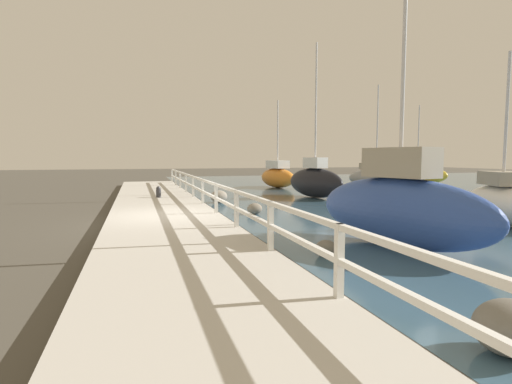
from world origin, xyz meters
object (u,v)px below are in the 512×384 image
object	(u,v)px
sailboat_orange	(277,176)
sailboat_black	(315,181)
mooring_bollard	(158,192)
sailboat_blue	(399,207)
sailboat_white	(502,202)
sailboat_gray	(376,178)
sailboat_yellow	(417,173)

from	to	relation	value
sailboat_orange	sailboat_black	distance (m)	6.84
mooring_bollard	sailboat_orange	world-z (taller)	sailboat_orange
sailboat_black	sailboat_blue	bearing A→B (deg)	-118.32
sailboat_white	sailboat_gray	distance (m)	13.96
sailboat_yellow	sailboat_black	bearing A→B (deg)	-156.07
sailboat_white	sailboat_black	bearing A→B (deg)	122.91
sailboat_orange	sailboat_blue	distance (m)	17.99
sailboat_white	sailboat_black	distance (m)	9.29
mooring_bollard	sailboat_blue	size ratio (longest dim) A/B	0.08
sailboat_white	sailboat_black	size ratio (longest dim) A/B	0.67
mooring_bollard	sailboat_black	size ratio (longest dim) A/B	0.06
sailboat_white	sailboat_orange	distance (m)	15.97
sailboat_yellow	sailboat_gray	distance (m)	6.73
sailboat_white	sailboat_orange	xyz separation A→B (m)	(-1.58, 15.89, 0.09)
mooring_bollard	sailboat_blue	world-z (taller)	sailboat_blue
sailboat_black	sailboat_gray	distance (m)	7.61
sailboat_white	sailboat_black	xyz separation A→B (m)	(-2.02, 9.07, 0.17)
sailboat_black	sailboat_gray	xyz separation A→B (m)	(6.35, 4.20, -0.13)
sailboat_blue	sailboat_gray	bearing A→B (deg)	42.45
sailboat_white	mooring_bollard	bearing A→B (deg)	158.40
sailboat_blue	sailboat_white	bearing A→B (deg)	3.72
sailboat_blue	sailboat_gray	distance (m)	17.70
sailboat_orange	mooring_bollard	bearing A→B (deg)	-150.18
sailboat_yellow	mooring_bollard	bearing A→B (deg)	-166.39
sailboat_orange	sailboat_blue	xyz separation A→B (m)	(-3.43, -17.66, 0.15)
mooring_bollard	sailboat_orange	size ratio (longest dim) A/B	0.09
sailboat_orange	sailboat_blue	world-z (taller)	sailboat_blue
mooring_bollard	sailboat_black	xyz separation A→B (m)	(7.77, 0.27, 0.34)
sailboat_blue	sailboat_gray	size ratio (longest dim) A/B	0.93
sailboat_yellow	sailboat_blue	bearing A→B (deg)	-137.32
sailboat_blue	mooring_bollard	bearing A→B (deg)	98.63
mooring_bollard	sailboat_blue	xyz separation A→B (m)	(4.77, -10.56, 0.41)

